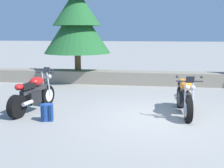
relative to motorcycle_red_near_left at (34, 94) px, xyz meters
name	(u,v)px	position (x,y,z in m)	size (l,w,h in m)	color
ground_plane	(157,118)	(3.49, -0.17, -0.49)	(120.00, 120.00, 0.00)	gray
stone_wall	(156,78)	(3.49, 4.63, -0.21)	(36.00, 0.80, 0.55)	gray
motorcycle_red_near_left	(34,94)	(0.00, 0.00, 0.00)	(0.75, 2.05, 1.18)	black
motorcycle_orange_centre	(185,97)	(4.24, 0.28, 0.00)	(0.67, 2.06, 1.18)	black
rider_backpack	(47,112)	(0.72, -0.84, -0.24)	(0.33, 0.31, 0.47)	navy
pine_tree_far_left	(77,20)	(0.01, 4.85, 2.24)	(2.94, 2.94, 4.11)	brown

